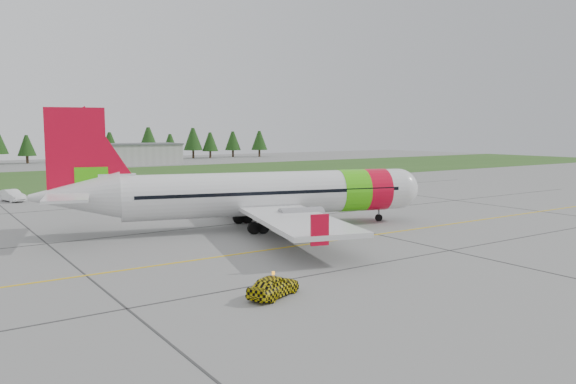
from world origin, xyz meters
TOP-DOWN VIEW (x-y plane):
  - ground at (0.00, 0.00)m, footprint 320.00×320.00m
  - aircraft at (3.33, 16.74)m, footprint 35.72×33.69m
  - follow_me_car at (-7.59, -2.46)m, footprint 1.72×1.84m
  - service_van at (-13.17, 51.34)m, footprint 2.02×1.96m
  - grass_strip at (0.00, 82.00)m, footprint 320.00×50.00m
  - taxi_guideline at (0.00, 8.00)m, footprint 120.00×0.25m
  - hangar_east at (25.00, 118.00)m, footprint 24.00×12.00m
  - treeline at (0.00, 138.00)m, footprint 160.00×8.00m

SIDE VIEW (x-z plane):
  - ground at x=0.00m, z-range 0.00..0.00m
  - taxi_guideline at x=0.00m, z-range 0.00..0.02m
  - grass_strip at x=0.00m, z-range 0.00..0.03m
  - follow_me_car at x=-7.59m, z-range 0.00..3.65m
  - service_van at x=-13.17m, z-range 0.00..4.67m
  - hangar_east at x=25.00m, z-range 0.00..5.20m
  - aircraft at x=3.33m, z-range -2.34..8.72m
  - treeline at x=0.00m, z-range 0.00..10.00m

